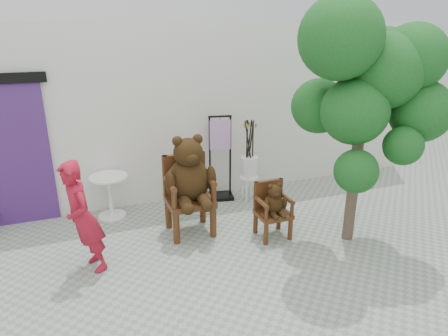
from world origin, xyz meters
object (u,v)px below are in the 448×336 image
person (83,218)px  display_stand (220,167)px  chair_big (189,180)px  tree (372,81)px  chair_small (273,205)px  cafe_table (110,192)px  stool_bucket (249,166)px

person → display_stand: 2.80m
person → display_stand: (2.34, 1.52, -0.16)m
chair_big → tree: 2.79m
chair_small → display_stand: size_ratio=0.56×
chair_big → cafe_table: chair_big is taller
chair_big → tree: size_ratio=0.46×
chair_small → display_stand: display_stand is taller
chair_small → stool_bucket: 1.29m
chair_small → person: bearing=179.4°
display_stand → stool_bucket: (0.44, -0.28, 0.06)m
tree → chair_big: bearing=150.4°
chair_small → cafe_table: chair_small is taller
stool_bucket → tree: size_ratio=0.44×
person → tree: tree is taller
display_stand → stool_bucket: 0.52m
chair_big → stool_bucket: bearing=29.6°
chair_big → stool_bucket: (1.29, 0.73, -0.20)m
chair_small → cafe_table: size_ratio=1.19×
person → display_stand: bearing=105.0°
chair_small → display_stand: bearing=99.2°
chair_big → display_stand: display_stand is taller
person → display_stand: display_stand is taller
display_stand → cafe_table: bearing=-167.0°
display_stand → tree: (1.21, -2.18, 1.72)m
chair_big → stool_bucket: chair_big is taller
tree → display_stand: bearing=119.1°
stool_bucket → display_stand: bearing=147.9°
stool_bucket → chair_big: bearing=-150.4°
chair_big → display_stand: size_ratio=1.00×
chair_small → tree: (0.96, -0.63, 1.81)m
display_stand → tree: bearing=-49.9°
tree → stool_bucket: bearing=112.2°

